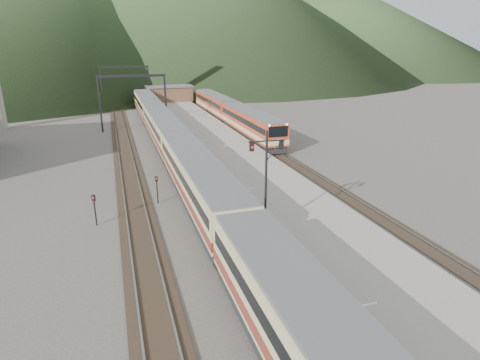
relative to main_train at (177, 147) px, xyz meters
name	(u,v)px	position (x,y,z in m)	size (l,w,h in m)	color
track_main	(170,153)	(0.00, 5.70, -2.03)	(2.60, 200.00, 0.23)	black
track_far	(126,156)	(-5.00, 5.70, -2.03)	(2.60, 200.00, 0.23)	black
track_second	(262,146)	(11.50, 5.70, -2.03)	(2.60, 200.00, 0.23)	black
platform	(221,150)	(5.60, 3.70, -1.60)	(8.00, 100.00, 1.00)	gray
gantry_near	(133,92)	(-2.85, 20.70, 3.49)	(9.55, 0.25, 8.00)	black
gantry_far	(125,78)	(-2.85, 45.70, 3.49)	(9.55, 0.25, 8.00)	black
station_shed	(169,93)	(5.60, 43.70, 0.47)	(9.40, 4.40, 3.10)	brown
hill_c	(320,20)	(110.00, 175.70, 22.90)	(160.00, 160.00, 50.00)	#25411D
main_train	(177,147)	(0.00, 0.00, 0.00)	(3.06, 83.71, 3.73)	#C7BF86
second_train	(230,113)	(11.50, 19.75, -0.17)	(2.78, 37.90, 3.39)	#B63F22
signal_mast	(266,172)	(2.39, -18.76, 2.82)	(2.20, 0.32, 6.37)	black
short_signal_b	(157,186)	(-3.17, -9.47, -0.63)	(0.26, 0.23, 2.27)	black
short_signal_c	(94,206)	(-7.77, -12.32, -0.63)	(0.27, 0.24, 2.27)	black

